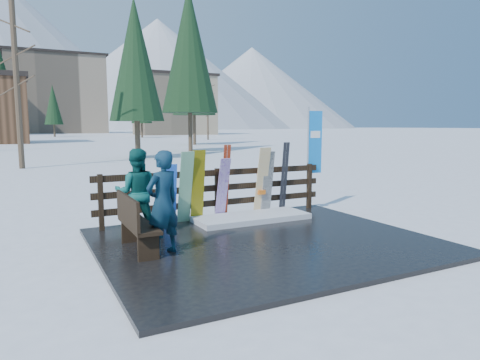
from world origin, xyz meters
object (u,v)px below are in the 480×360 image
person_front (163,203)px  snowboard_3 (223,189)px  snowboard_1 (185,188)px  snowboard_5 (262,181)px  bench (134,222)px  snowboard_2 (198,186)px  snowboard_0 (170,195)px  snowboard_4 (267,183)px  person_back (137,193)px  rental_flag (313,146)px

person_front → snowboard_3: bearing=-158.3°
snowboard_1 → snowboard_5: size_ratio=0.98×
bench → snowboard_2: snowboard_2 is taller
snowboard_0 → snowboard_4: size_ratio=0.86×
bench → snowboard_1: snowboard_1 is taller
bench → snowboard_0: bearing=54.2°
snowboard_5 → person_back: 3.17m
snowboard_2 → snowboard_3: size_ratio=1.11×
snowboard_5 → rental_flag: size_ratio=0.63×
snowboard_2 → rental_flag: bearing=4.7°
rental_flag → person_back: bearing=-169.8°
snowboard_4 → snowboard_0: bearing=180.0°
snowboard_5 → rental_flag: rental_flag is taller
snowboard_3 → snowboard_5: bearing=0.0°
snowboard_0 → snowboard_2: (0.63, -0.00, 0.14)m
snowboard_5 → snowboard_4: bearing=0.0°
person_front → snowboard_1: bearing=-142.1°
snowboard_2 → snowboard_5: (1.63, 0.00, 0.01)m
snowboard_1 → person_back: size_ratio=0.96×
snowboard_0 → snowboard_2: bearing=-0.0°
snowboard_0 → snowboard_3: 1.23m
snowboard_0 → snowboard_5: bearing=-0.0°
snowboard_1 → rental_flag: 3.70m
snowboard_0 → person_back: person_back is taller
snowboard_1 → person_front: size_ratio=0.94×
snowboard_5 → person_back: (-3.12, -0.59, 0.04)m
snowboard_4 → person_back: size_ratio=0.91×
snowboard_1 → snowboard_3: (0.89, 0.00, -0.09)m
snowboard_2 → person_back: bearing=-158.4°
snowboard_4 → snowboard_3: bearing=-180.0°
bench → snowboard_2: 2.41m
snowboard_4 → person_back: bearing=-169.8°
snowboard_3 → rental_flag: (2.71, 0.27, 0.90)m
snowboard_0 → snowboard_1: (0.34, -0.00, 0.13)m
snowboard_2 → person_back: person_back is taller
snowboard_4 → rental_flag: 1.77m
snowboard_3 → snowboard_1: bearing=180.0°
snowboard_2 → snowboard_3: bearing=0.0°
bench → snowboard_2: bearing=41.8°
person_back → bench: bearing=90.5°
bench → person_front: person_front is taller
snowboard_4 → snowboard_2: bearing=-180.0°
snowboard_5 → person_front: person_front is taller
snowboard_3 → person_back: 2.17m
snowboard_4 → person_front: (-3.16, -1.94, 0.10)m
bench → snowboard_1: size_ratio=0.92×
snowboard_0 → snowboard_5: 2.26m
snowboard_1 → snowboard_4: (2.07, 0.00, -0.03)m
snowboard_5 → snowboard_2: bearing=180.0°
snowboard_2 → rental_flag: rental_flag is taller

